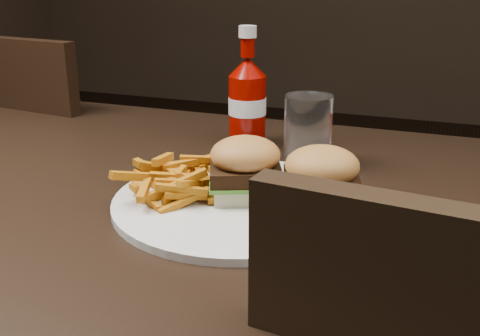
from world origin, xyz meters
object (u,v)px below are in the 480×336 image
(dining_table, at_px, (182,195))
(chair_far, at_px, (80,203))
(ketchup_bottle, at_px, (247,113))
(tumbler, at_px, (308,133))
(plate, at_px, (237,202))

(dining_table, xyz_separation_m, chair_far, (-0.57, 0.50, -0.30))
(ketchup_bottle, bearing_deg, chair_far, 154.03)
(chair_far, height_order, tumbler, tumbler)
(chair_far, bearing_deg, ketchup_bottle, 160.69)
(plate, xyz_separation_m, ketchup_bottle, (-0.08, 0.26, 0.06))
(ketchup_bottle, xyz_separation_m, tumbler, (0.13, -0.07, -0.01))
(ketchup_bottle, relative_size, tumbler, 1.09)
(tumbler, bearing_deg, dining_table, -137.94)
(dining_table, height_order, plate, plate)
(plate, relative_size, tumbler, 2.80)
(tumbler, bearing_deg, ketchup_bottle, 151.65)
(dining_table, distance_m, tumbler, 0.22)
(tumbler, bearing_deg, chair_far, 153.61)
(plate, bearing_deg, dining_table, 154.77)
(dining_table, relative_size, ketchup_bottle, 9.23)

